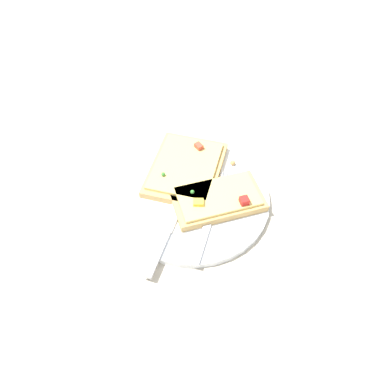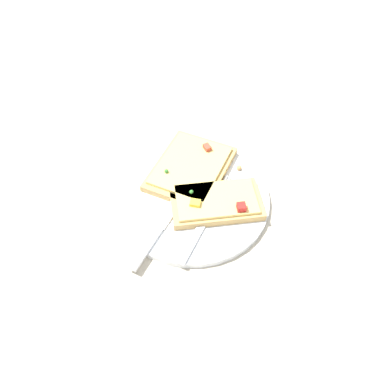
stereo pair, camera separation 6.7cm
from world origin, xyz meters
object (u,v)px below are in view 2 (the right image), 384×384
at_px(plate, 192,198).
at_px(fork, 209,212).
at_px(knife, 162,224).
at_px(pizza_slice_corner, 216,202).
at_px(pizza_slice_main, 191,168).

height_order(plate, fork, fork).
xyz_separation_m(plate, fork, (-0.03, -0.03, 0.01)).
bearing_deg(fork, plate, 63.82).
height_order(fork, knife, knife).
bearing_deg(fork, pizza_slice_corner, -13.12).
distance_m(plate, pizza_slice_corner, 0.05).
distance_m(fork, pizza_slice_main, 0.10).
height_order(knife, pizza_slice_corner, pizza_slice_corner).
relative_size(fork, pizza_slice_main, 1.01).
bearing_deg(pizza_slice_corner, fork, 44.20).
bearing_deg(knife, pizza_slice_main, 5.20).
height_order(knife, pizza_slice_main, pizza_slice_main).
relative_size(knife, pizza_slice_corner, 1.26).
bearing_deg(pizza_slice_main, fork, 42.60).
bearing_deg(pizza_slice_corner, pizza_slice_main, -68.54).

